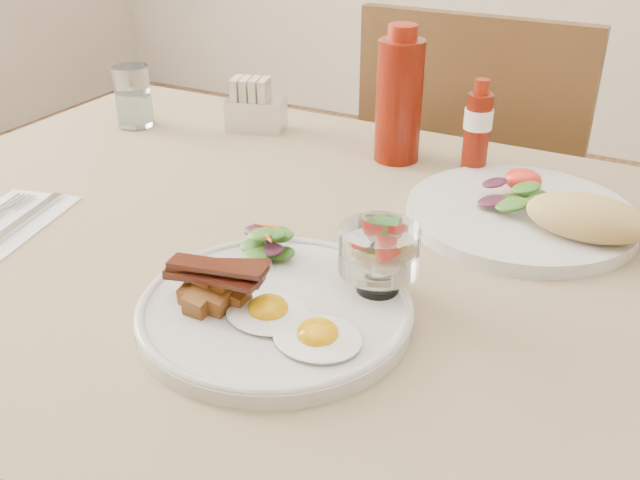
% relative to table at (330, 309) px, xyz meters
% --- Properties ---
extents(table, '(1.33, 0.88, 0.75)m').
position_rel_table_xyz_m(table, '(0.00, 0.00, 0.00)').
color(table, '#523619').
rests_on(table, ground).
extents(chair_far, '(0.42, 0.42, 0.93)m').
position_rel_table_xyz_m(chair_far, '(0.00, 0.66, -0.14)').
color(chair_far, '#523619').
rests_on(chair_far, ground).
extents(main_plate, '(0.28, 0.28, 0.02)m').
position_rel_table_xyz_m(main_plate, '(0.02, -0.16, 0.10)').
color(main_plate, silver).
rests_on(main_plate, table).
extents(fried_eggs, '(0.17, 0.12, 0.02)m').
position_rel_table_xyz_m(fried_eggs, '(0.05, -0.18, 0.11)').
color(fried_eggs, white).
rests_on(fried_eggs, main_plate).
extents(bacon_potato_pile, '(0.11, 0.07, 0.05)m').
position_rel_table_xyz_m(bacon_potato_pile, '(-0.04, -0.19, 0.13)').
color(bacon_potato_pile, brown).
rests_on(bacon_potato_pile, main_plate).
extents(side_salad, '(0.07, 0.07, 0.04)m').
position_rel_table_xyz_m(side_salad, '(-0.04, -0.08, 0.12)').
color(side_salad, '#234E15').
rests_on(side_salad, main_plate).
extents(fruit_cup, '(0.08, 0.08, 0.08)m').
position_rel_table_xyz_m(fruit_cup, '(0.10, -0.08, 0.15)').
color(fruit_cup, white).
rests_on(fruit_cup, main_plate).
extents(second_plate, '(0.30, 0.29, 0.07)m').
position_rel_table_xyz_m(second_plate, '(0.20, 0.17, 0.11)').
color(second_plate, silver).
rests_on(second_plate, table).
extents(ketchup_bottle, '(0.09, 0.09, 0.20)m').
position_rel_table_xyz_m(ketchup_bottle, '(-0.04, 0.30, 0.18)').
color(ketchup_bottle, '#5F0F05').
rests_on(ketchup_bottle, table).
extents(hot_sauce_bottle, '(0.05, 0.05, 0.14)m').
position_rel_table_xyz_m(hot_sauce_bottle, '(0.09, 0.29, 0.16)').
color(hot_sauce_bottle, '#5F0F05').
rests_on(hot_sauce_bottle, table).
extents(sugar_caddy, '(0.11, 0.08, 0.09)m').
position_rel_table_xyz_m(sugar_caddy, '(-0.30, 0.31, 0.13)').
color(sugar_caddy, silver).
rests_on(sugar_caddy, table).
extents(water_glass, '(0.06, 0.06, 0.10)m').
position_rel_table_xyz_m(water_glass, '(-0.50, 0.23, 0.13)').
color(water_glass, white).
rests_on(water_glass, table).
extents(napkin_cutlery, '(0.15, 0.21, 0.01)m').
position_rel_table_xyz_m(napkin_cutlery, '(-0.39, -0.14, 0.09)').
color(napkin_cutlery, white).
rests_on(napkin_cutlery, table).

